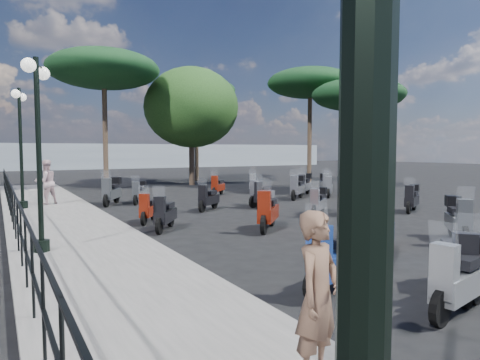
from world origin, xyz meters
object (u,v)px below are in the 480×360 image
scooter_21 (352,201)px  pine_3 (358,95)px  scooter_23 (254,184)px  scooter_14 (458,220)px  broadleaf_tree (191,108)px  scooter_8 (268,212)px  scooter_13 (370,225)px  scooter_17 (297,188)px  pine_0 (196,91)px  scooter_31 (305,185)px  scooter_0 (337,261)px  woman (318,296)px  scooter_16 (258,194)px  scooter_3 (148,209)px  pine_2 (104,70)px  scooter_22 (329,188)px  lamp_post_1 (38,142)px  lamp_post_2 (21,140)px  scooter_6 (461,278)px  pine_1 (310,84)px  scooter_7 (384,235)px  scooter_9 (208,199)px  scooter_4 (139,193)px  scooter_5 (112,192)px  pedestrian_far (46,182)px  scooter_1 (457,265)px  scooter_15 (318,202)px  scooter_28 (373,185)px  scooter_29 (324,183)px  scooter_2 (165,215)px  scooter_10 (261,195)px  scooter_11 (218,187)px  scooter_20 (412,199)px

scooter_21 → pine_3: bearing=-66.1°
scooter_23 → scooter_14: bearing=119.7°
scooter_14 → broadleaf_tree: size_ratio=0.19×
scooter_8 → scooter_13: (1.13, -2.67, -0.04)m
scooter_17 → pine_0: (0.81, 13.05, 5.96)m
scooter_31 → scooter_0: bearing=105.4°
woman → scooter_16: (6.46, 11.26, -0.43)m
woman → scooter_3: bearing=58.4°
pine_0 → pine_2: bearing=-153.5°
scooter_16 → pine_3: (8.34, 3.05, 4.72)m
scooter_14 → scooter_22: bearing=-68.7°
lamp_post_1 → scooter_13: 7.56m
lamp_post_2 → scooter_8: lamp_post_2 is taller
scooter_6 → pine_1: size_ratio=0.23×
scooter_7 → scooter_21: bearing=-77.2°
scooter_14 → scooter_31: 10.96m
scooter_8 → scooter_9: scooter_8 is taller
scooter_13 → scooter_31: 11.07m
scooter_21 → scooter_13: bearing=120.1°
scooter_0 → scooter_16: 10.17m
scooter_8 → scooter_21: bearing=-123.1°
scooter_3 → scooter_22: scooter_22 is taller
scooter_7 → pine_0: size_ratio=0.20×
lamp_post_2 → scooter_0: lamp_post_2 is taller
lamp_post_1 → scooter_9: (6.02, 4.66, -1.97)m
scooter_3 → scooter_4: (1.14, 4.78, 0.04)m
scooter_21 → lamp_post_2: bearing=37.5°
scooter_5 → scooter_8: size_ratio=1.11×
pedestrian_far → scooter_0: 13.35m
scooter_1 → scooter_22: bearing=-77.8°
scooter_15 → scooter_31: size_ratio=0.89×
scooter_22 → scooter_21: bearing=99.6°
scooter_28 → pine_3: 5.68m
scooter_15 → broadleaf_tree: size_ratio=0.18×
pine_0 → scooter_29: bearing=-78.2°
scooter_2 → scooter_4: 6.36m
scooter_29 → pine_3: (2.19, -0.15, 4.73)m
pedestrian_far → scooter_29: (13.44, -0.59, -0.52)m
scooter_5 → pine_0: 15.18m
woman → pine_3: 21.04m
scooter_31 → scooter_10: bearing=82.6°
scooter_13 → scooter_23: (4.09, 11.92, -0.02)m
scooter_14 → scooter_11: bearing=-43.7°
scooter_2 → scooter_6: 7.93m
scooter_20 → scooter_15: bearing=44.1°
scooter_8 → scooter_13: 2.90m
lamp_post_1 → scooter_20: bearing=24.6°
scooter_1 → broadleaf_tree: size_ratio=0.18×
scooter_14 → scooter_17: 9.47m
scooter_2 → scooter_5: 6.42m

